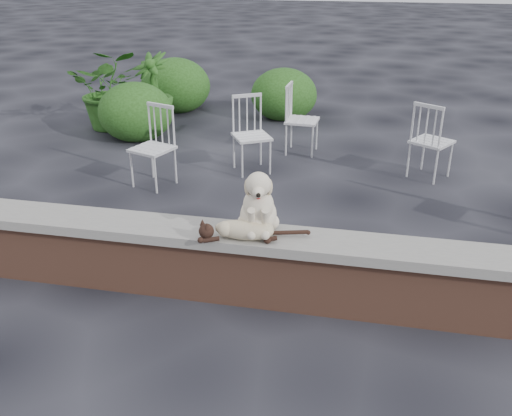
% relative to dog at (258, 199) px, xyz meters
% --- Properties ---
extents(ground, '(60.00, 60.00, 0.00)m').
position_rel_dog_xyz_m(ground, '(0.34, -0.05, -0.85)').
color(ground, black).
rests_on(ground, ground).
extents(brick_wall, '(6.00, 0.30, 0.50)m').
position_rel_dog_xyz_m(brick_wall, '(0.34, -0.05, -0.60)').
color(brick_wall, brown).
rests_on(brick_wall, ground).
extents(capstone, '(6.20, 0.40, 0.08)m').
position_rel_dog_xyz_m(capstone, '(0.34, -0.05, -0.31)').
color(capstone, slate).
rests_on(capstone, brick_wall).
extents(dog, '(0.43, 0.52, 0.53)m').
position_rel_dog_xyz_m(dog, '(0.00, 0.00, 0.00)').
color(dog, beige).
rests_on(dog, capstone).
extents(cat, '(1.01, 0.43, 0.17)m').
position_rel_dog_xyz_m(cat, '(-0.08, -0.15, -0.18)').
color(cat, tan).
rests_on(cat, capstone).
extents(chair_a, '(0.76, 0.76, 0.94)m').
position_rel_dog_xyz_m(chair_a, '(-0.64, 2.73, -0.38)').
color(chair_a, white).
rests_on(chair_a, ground).
extents(chair_b, '(0.72, 0.72, 0.94)m').
position_rel_dog_xyz_m(chair_b, '(-1.67, 2.04, -0.38)').
color(chair_b, white).
rests_on(chair_b, ground).
extents(chair_e, '(0.59, 0.59, 0.94)m').
position_rel_dog_xyz_m(chair_e, '(-0.12, 3.57, -0.38)').
color(chair_e, white).
rests_on(chair_e, ground).
extents(chair_c, '(0.77, 0.77, 0.94)m').
position_rel_dog_xyz_m(chair_c, '(1.53, 2.97, -0.38)').
color(chair_c, white).
rests_on(chair_c, ground).
extents(potted_plant_a, '(1.36, 1.27, 1.23)m').
position_rel_dog_xyz_m(potted_plant_a, '(-3.18, 4.14, -0.23)').
color(potted_plant_a, '#1E3F12').
rests_on(potted_plant_a, ground).
extents(potted_plant_b, '(0.85, 0.85, 1.14)m').
position_rel_dog_xyz_m(potted_plant_b, '(-2.58, 4.39, -0.28)').
color(potted_plant_b, '#1E3F12').
rests_on(potted_plant_b, ground).
extents(shrubbery, '(3.05, 2.71, 0.95)m').
position_rel_dog_xyz_m(shrubbery, '(-2.00, 4.84, -0.44)').
color(shrubbery, '#1E3F12').
rests_on(shrubbery, ground).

